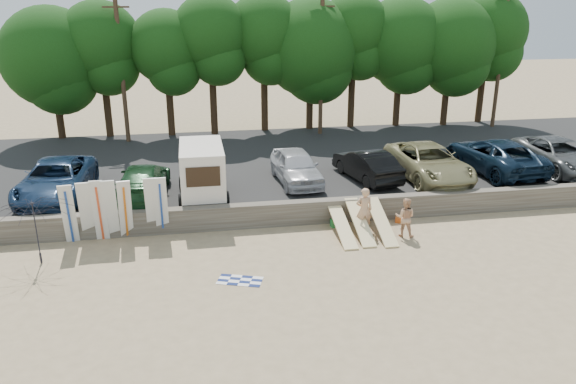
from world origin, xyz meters
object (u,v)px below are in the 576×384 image
Objects in this scene: car_1 at (143,180)px; cooler at (335,223)px; car_5 at (494,155)px; car_3 at (367,165)px; car_4 at (429,162)px; beachgoer_b at (405,217)px; beach_umbrella at (37,231)px; car_2 at (296,166)px; car_6 at (559,155)px; box_trailer at (202,168)px; car_0 at (56,180)px; beachgoer_a at (364,210)px.

car_1 is 13.07× the size of cooler.
cooler is at bearing 18.53° from car_5.
car_3 reaches higher than car_1.
cooler is (-9.23, -4.06, -1.37)m from car_5.
cooler is (-5.49, -3.49, -1.35)m from car_4.
beachgoer_b is 0.59× the size of beach_umbrella.
car_2 is 0.80× the size of car_6.
car_5 is 15.81× the size of cooler.
box_trailer is at bearing 0.20° from car_5.
beachgoer_b is at bearing 0.05° from beach_umbrella.
car_3 is at bearing 8.35° from box_trailer.
car_4 is at bearing 1.51° from car_0.
cooler is at bearing 44.96° from car_3.
car_4 is 3.79m from car_5.
car_0 reaches higher than car_3.
car_4 is 7.07m from car_6.
car_0 is 1.27× the size of car_2.
car_1 is 7.04m from car_2.
beach_umbrella reaches higher than car_2.
car_1 is 11.40m from beachgoer_b.
car_2 is 10.16m from car_5.
car_6 is 24.38m from beach_umbrella.
box_trailer is at bearing 147.38° from cooler.
box_trailer is at bearing 171.21° from car_1.
car_5 is at bearing 5.98° from car_4.
car_1 is 5.75m from beach_umbrella.
car_1 is at bearing 54.12° from beach_umbrella.
car_2 is 11.71m from beach_umbrella.
car_5 reaches higher than car_2.
car_4 is 2.14× the size of beach_umbrella.
beach_umbrella is at bearing -156.08° from car_2.
car_1 is (-2.58, 0.56, -0.59)m from box_trailer.
car_5 is at bearing 3.24° from car_0.
car_0 is 3.78m from car_1.
car_3 is 0.74× the size of car_5.
beach_umbrella is (-13.79, -5.25, -0.20)m from car_3.
car_0 is 15.07m from beachgoer_b.
car_1 is at bearing -20.15° from beachgoer_a.
car_5 is (10.16, 0.05, 0.06)m from car_2.
box_trailer is 4.64m from car_2.
car_3 is at bearing 170.60° from car_4.
beachgoer_b is 2.91m from cooler.
car_5 is at bearing 169.81° from car_3.
car_1 is 8.66m from cooler.
box_trailer is 0.62× the size of car_5.
beach_umbrella reaches higher than car_6.
car_2 is at bearing -32.79° from beachgoer_b.
beachgoer_b is at bearing -35.62° from cooler.
box_trailer reaches higher than car_0.
beachgoer_a is 1.66m from beachgoer_b.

